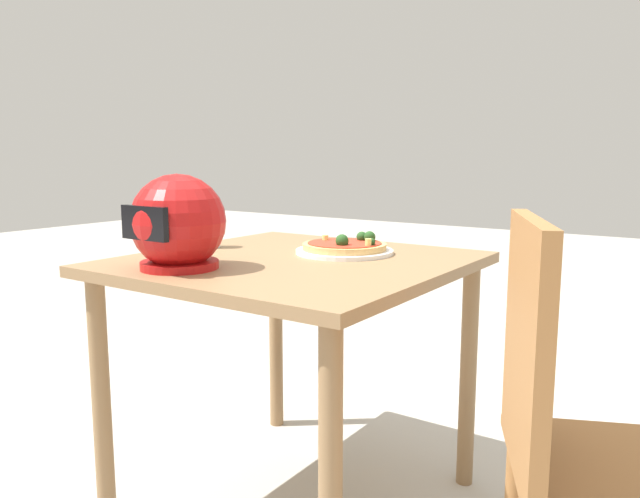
% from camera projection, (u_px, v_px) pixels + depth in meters
% --- Properties ---
extents(dining_table, '(0.86, 0.88, 0.72)m').
position_uv_depth(dining_table, '(295.00, 294.00, 1.72)').
color(dining_table, olive).
rests_on(dining_table, ground).
extents(pizza_plate, '(0.28, 0.28, 0.01)m').
position_uv_depth(pizza_plate, '(344.00, 252.00, 1.79)').
color(pizza_plate, white).
rests_on(pizza_plate, dining_table).
extents(pizza, '(0.24, 0.24, 0.05)m').
position_uv_depth(pizza, '(346.00, 245.00, 1.79)').
color(pizza, tan).
rests_on(pizza, pizza_plate).
extents(motorcycle_helmet, '(0.24, 0.24, 0.24)m').
position_uv_depth(motorcycle_helmet, '(178.00, 224.00, 1.54)').
color(motorcycle_helmet, '#B21414').
rests_on(motorcycle_helmet, dining_table).
extents(drinking_glass, '(0.07, 0.07, 0.11)m').
position_uv_depth(drinking_glass, '(208.00, 229.00, 1.90)').
color(drinking_glass, silver).
rests_on(drinking_glass, dining_table).
extents(chair_side, '(0.53, 0.53, 0.90)m').
position_uv_depth(chair_side, '(576.00, 434.00, 1.12)').
color(chair_side, '#996638').
rests_on(chair_side, ground).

